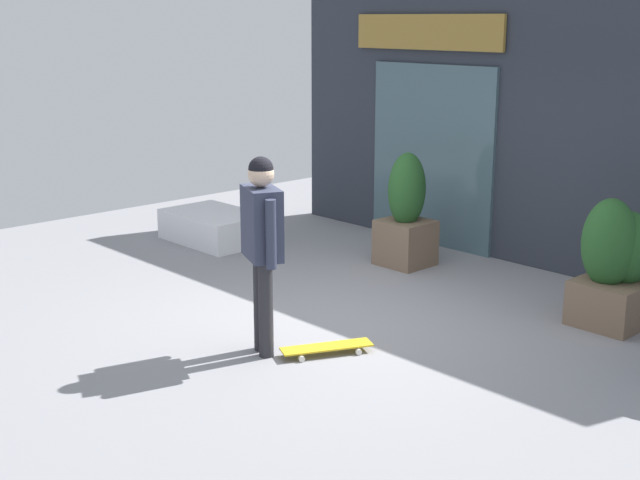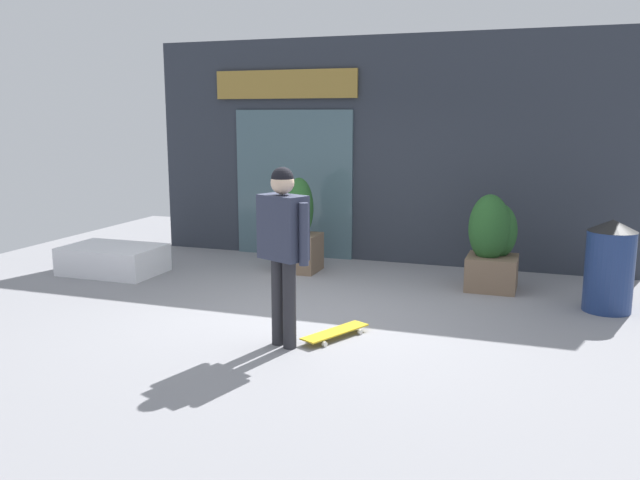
% 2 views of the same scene
% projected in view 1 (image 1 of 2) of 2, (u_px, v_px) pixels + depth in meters
% --- Properties ---
extents(ground_plane, '(12.00, 12.00, 0.00)m').
position_uv_depth(ground_plane, '(335.00, 325.00, 8.31)').
color(ground_plane, gray).
extents(building_facade, '(7.43, 0.31, 3.40)m').
position_uv_depth(building_facade, '(529.00, 123.00, 10.06)').
color(building_facade, '#2D333D').
rests_on(building_facade, ground_plane).
extents(skateboarder, '(0.60, 0.42, 1.76)m').
position_uv_depth(skateboarder, '(262.00, 234.00, 7.35)').
color(skateboarder, '#28282D').
rests_on(skateboarder, ground_plane).
extents(skateboard, '(0.53, 0.82, 0.08)m').
position_uv_depth(skateboard, '(327.00, 347.00, 7.58)').
color(skateboard, gold).
rests_on(skateboard, ground_plane).
extents(planter_box_left, '(0.58, 0.64, 1.36)m').
position_uv_depth(planter_box_left, '(407.00, 209.00, 10.22)').
color(planter_box_left, brown).
rests_on(planter_box_left, ground_plane).
extents(planter_box_right, '(0.64, 0.73, 1.24)m').
position_uv_depth(planter_box_right, '(615.00, 263.00, 8.20)').
color(planter_box_right, brown).
rests_on(planter_box_right, ground_plane).
extents(snow_ledge, '(1.36, 0.90, 0.40)m').
position_uv_depth(snow_ledge, '(215.00, 227.00, 11.37)').
color(snow_ledge, white).
rests_on(snow_ledge, ground_plane).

